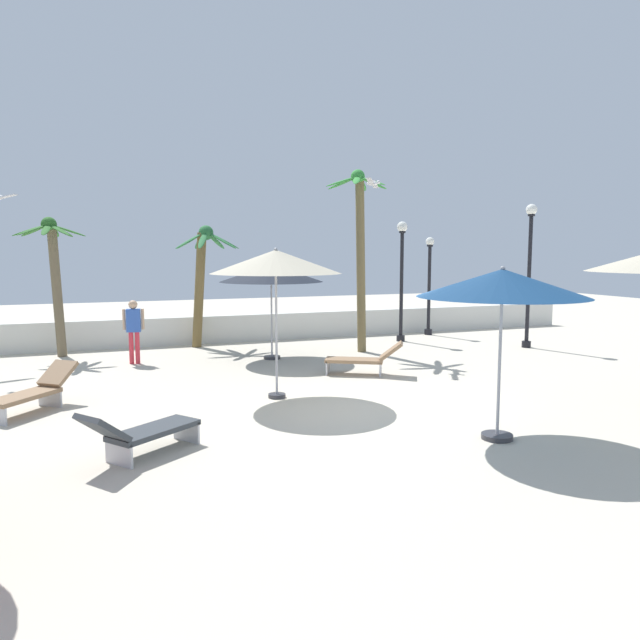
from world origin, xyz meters
name	(u,v)px	position (x,y,z in m)	size (l,w,h in m)	color
ground_plane	(387,415)	(0.00, 0.00, 0.00)	(56.00, 56.00, 0.00)	beige
boundary_wall	(252,328)	(0.00, 9.90, 0.45)	(25.20, 0.30, 0.90)	silver
patio_umbrella_0	(502,284)	(1.03, -1.89, 2.50)	(2.67, 2.67, 2.78)	#333338
patio_umbrella_2	(271,273)	(-0.34, 6.38, 2.40)	(2.88, 2.88, 2.70)	#333338
patio_umbrella_5	(276,262)	(-1.51, 2.01, 2.79)	(2.67, 2.67, 3.08)	#333338
palm_tree_0	(54,266)	(-6.00, 8.89, 2.59)	(1.98, 1.98, 3.98)	brown
palm_tree_2	(360,241)	(2.44, 6.58, 3.32)	(2.00, 1.79, 5.39)	brown
palm_tree_3	(202,269)	(-1.77, 9.24, 2.45)	(2.09, 2.08, 3.83)	brown
lamp_post_0	(429,281)	(6.36, 9.10, 1.94)	(0.31, 0.31, 3.52)	black
lamp_post_1	(402,270)	(4.66, 8.05, 2.38)	(0.35, 0.35, 3.99)	black
lamp_post_3	(529,264)	(7.73, 5.46, 2.61)	(0.34, 0.34, 4.46)	black
lounge_chair_0	(141,431)	(-4.40, -0.75, 0.39)	(1.84, 1.55, 0.84)	#B7B7BC
lounge_chair_1	(33,391)	(-6.11, 2.58, 0.40)	(1.63, 1.79, 0.83)	#B7B7BC
lounge_chair_2	(364,359)	(1.16, 3.47, 0.39)	(1.91, 1.40, 0.84)	#B7B7BC
guest_0	(134,325)	(-4.01, 6.97, 1.04)	(0.55, 0.30, 1.72)	#D8333F
seagull_0	(373,183)	(2.37, 5.57, 4.89)	(0.87, 1.14, 0.17)	white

